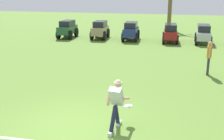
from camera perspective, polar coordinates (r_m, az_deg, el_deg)
ground_plane at (r=8.12m, az=-8.18°, el=-11.94°), size 80.00×80.00×0.00m
frisbee_thrower at (r=7.81m, az=0.89°, el=-6.53°), size 0.54×1.10×1.40m
frisbee_in_flight at (r=8.27m, az=3.33°, el=-7.32°), size 0.27×0.27×0.05m
teammate_near_sideline at (r=13.48m, az=19.14°, el=2.91°), size 0.22×0.50×1.56m
parked_car_slot_a at (r=23.42m, az=-9.05°, el=8.31°), size 1.28×2.40×1.40m
parked_car_slot_b at (r=22.70m, az=-2.44°, el=8.25°), size 1.32×2.41×1.40m
parked_car_slot_c at (r=21.98m, az=3.87°, el=7.98°), size 1.29×2.40×1.40m
parked_car_slot_d at (r=21.57m, az=11.78°, el=7.47°), size 1.31×2.46×1.34m
parked_car_slot_e at (r=21.70m, az=18.07°, el=7.08°), size 1.15×2.41×1.34m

